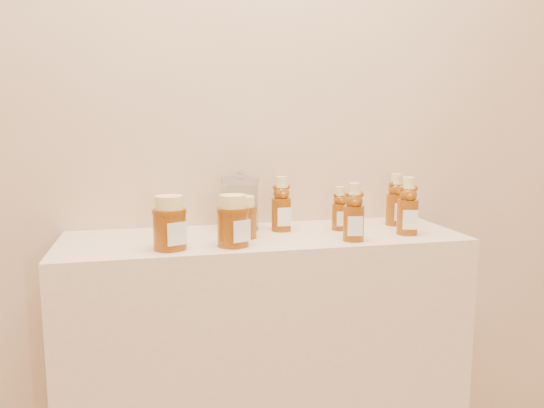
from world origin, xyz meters
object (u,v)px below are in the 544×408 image
object	(u,v)px
display_table	(264,375)
bear_bottle_back_left	(281,200)
bear_bottle_front_left	(354,208)
honey_jar_left	(170,223)
glass_canister	(240,201)

from	to	relation	value
display_table	bear_bottle_back_left	world-z (taller)	bear_bottle_back_left
bear_bottle_front_left	honey_jar_left	xyz separation A→B (m)	(-0.52, 0.01, -0.02)
bear_bottle_front_left	glass_canister	distance (m)	0.37
honey_jar_left	glass_canister	world-z (taller)	glass_canister
bear_bottle_back_left	display_table	bearing A→B (deg)	-142.95
bear_bottle_back_left	honey_jar_left	world-z (taller)	bear_bottle_back_left
bear_bottle_back_left	bear_bottle_front_left	distance (m)	0.25
display_table	bear_bottle_front_left	world-z (taller)	bear_bottle_front_left
display_table	honey_jar_left	world-z (taller)	honey_jar_left
bear_bottle_back_left	honey_jar_left	xyz separation A→B (m)	(-0.35, -0.17, -0.02)
bear_bottle_back_left	bear_bottle_front_left	xyz separation A→B (m)	(0.17, -0.18, -0.00)
display_table	bear_bottle_back_left	distance (m)	0.55
bear_bottle_back_left	glass_canister	xyz separation A→B (m)	(-0.12, 0.04, -0.01)
honey_jar_left	glass_canister	bearing A→B (deg)	20.28
honey_jar_left	bear_bottle_back_left	bearing A→B (deg)	3.10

